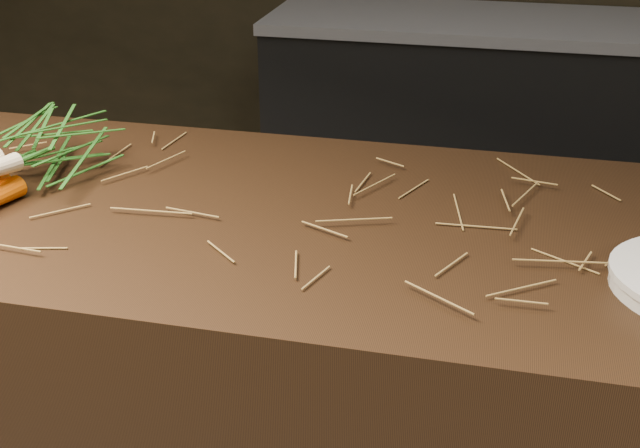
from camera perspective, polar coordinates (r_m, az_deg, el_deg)
The scene contains 4 objects.
main_counter at distance 1.53m, azimuth 0.30°, elevation -14.75°, with size 2.40×0.70×0.90m, color black.
back_counter at distance 3.18m, azimuth 13.22°, elevation 6.62°, with size 1.82×0.62×0.84m.
straw_bedding at distance 1.28m, azimuth 0.34°, elevation 0.96°, with size 1.40×0.60×0.02m, color olive, non-canonical shape.
root_veg_bunch at distance 1.46m, azimuth -21.30°, elevation 4.07°, with size 0.30×0.55×0.10m.
Camera 1 is at (0.25, -0.83, 1.46)m, focal length 45.00 mm.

